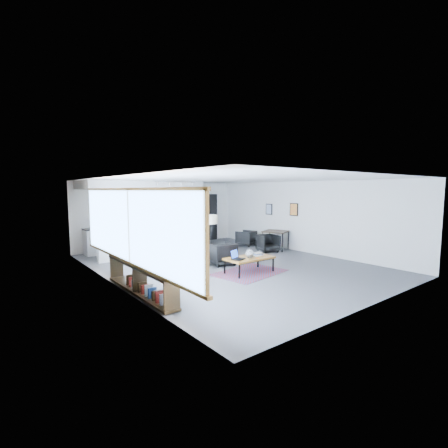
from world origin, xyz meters
TOP-DOWN VIEW (x-y plane):
  - room at (0.00, 0.00)m, footprint 7.02×9.02m
  - window at (-3.46, -0.90)m, footprint 0.10×5.95m
  - console at (-3.30, -1.05)m, footprint 0.35×3.00m
  - kitchenette at (-1.20, 3.71)m, footprint 4.20×1.96m
  - doorway at (2.30, 4.42)m, footprint 1.10×0.12m
  - track_light at (-0.59, 2.20)m, footprint 1.60×0.07m
  - wall_art_lower at (3.47, 0.40)m, footprint 0.03×0.38m
  - wall_art_upper at (3.47, 1.70)m, footprint 0.03×0.34m
  - kilim_rug at (-0.16, -1.11)m, footprint 2.18×1.67m
  - coffee_table at (-0.16, -1.11)m, footprint 1.35×0.73m
  - laptop at (-0.61, -1.09)m, footprint 0.43×0.39m
  - ceramic_pot at (-0.20, -1.17)m, footprint 0.23×0.23m
  - book_stack at (0.20, -1.08)m, footprint 0.30×0.25m
  - coaster at (-0.08, -1.35)m, footprint 0.13×0.13m
  - armchair_left at (-1.41, 0.17)m, footprint 0.72×0.68m
  - armchair_right at (-0.18, 0.14)m, footprint 0.82×0.78m
  - floor_lamp at (-0.17, 0.69)m, footprint 0.52×0.52m
  - dining_table at (3.00, 0.86)m, footprint 1.14×1.14m
  - dining_chair_near at (2.46, 0.73)m, footprint 0.71×0.69m
  - dining_chair_far at (2.69, 2.22)m, footprint 0.72×0.69m
  - microwave at (-0.25, 4.15)m, footprint 0.52×0.32m

SIDE VIEW (x-z plane):
  - kilim_rug at x=-0.16m, z-range 0.00..0.01m
  - dining_chair_far at x=2.69m, z-range 0.00..0.59m
  - dining_chair_near at x=2.46m, z-range 0.00..0.60m
  - console at x=-3.30m, z-range -0.07..0.73m
  - armchair_left at x=-1.41m, z-range 0.00..0.72m
  - armchair_right at x=-0.18m, z-range 0.00..0.76m
  - coffee_table at x=-0.16m, z-range 0.19..0.62m
  - coaster at x=-0.08m, z-range 0.44..0.44m
  - book_stack at x=0.20m, z-range 0.44..0.52m
  - laptop at x=-0.61m, z-range 0.39..0.64m
  - ceramic_pot at x=-0.20m, z-range 0.44..0.67m
  - dining_table at x=3.00m, z-range 0.30..1.03m
  - doorway at x=2.30m, z-range 0.00..2.15m
  - microwave at x=-0.25m, z-range 0.93..1.27m
  - room at x=0.00m, z-range -0.01..2.61m
  - floor_lamp at x=-0.17m, z-range 0.55..2.05m
  - kitchenette at x=-1.20m, z-range 0.08..2.68m
  - window at x=-3.46m, z-range 0.63..2.29m
  - wall_art_upper at x=3.47m, z-range 1.28..1.72m
  - wall_art_lower at x=3.47m, z-range 1.31..1.79m
  - track_light at x=-0.59m, z-range 2.45..2.60m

